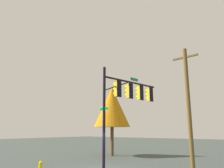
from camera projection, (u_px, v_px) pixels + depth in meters
signal_pole_assembly at (127, 97)px, 16.91m from camera, size 5.92×1.60×7.10m
utility_pole at (189, 106)px, 14.48m from camera, size 0.27×1.80×8.23m
fire_hydrant at (41, 168)px, 13.11m from camera, size 0.33×0.24×0.83m
tree_near at (112, 107)px, 24.17m from camera, size 3.93×3.93×7.37m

